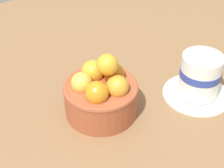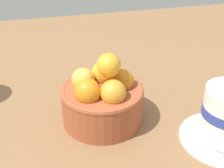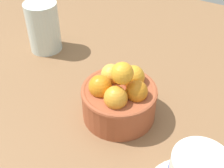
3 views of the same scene
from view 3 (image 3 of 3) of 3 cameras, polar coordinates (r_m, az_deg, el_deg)
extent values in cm
cube|color=brown|center=(57.06, 1.28, -6.93)|extent=(122.79, 113.07, 3.20)
cylinder|color=#9E4C2D|center=(53.72, 1.35, -3.50)|extent=(13.27, 13.27, 6.21)
torus|color=#9E4C2D|center=(51.89, 1.40, -1.34)|extent=(13.47, 13.47, 1.00)
sphere|color=orange|center=(48.59, 0.72, -2.67)|extent=(4.01, 4.01, 4.01)
sphere|color=orange|center=(49.95, 4.74, -1.41)|extent=(3.81, 3.81, 3.81)
sphere|color=gold|center=(52.86, 4.00, 1.34)|extent=(4.27, 4.27, 4.27)
sphere|color=#F8B241|center=(53.33, -0.11, 1.86)|extent=(3.82, 3.82, 3.82)
sphere|color=orange|center=(50.76, -2.27, -0.49)|extent=(4.09, 4.09, 4.09)
sphere|color=orange|center=(47.95, 1.98, 2.07)|extent=(3.74, 3.74, 3.74)
cylinder|color=silver|center=(72.04, -12.98, 10.59)|extent=(7.52, 7.52, 11.74)
camera|label=1|loc=(0.50, -69.22, 20.55)|focal=54.33mm
camera|label=2|loc=(0.29, -67.24, -2.68)|focal=49.36mm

